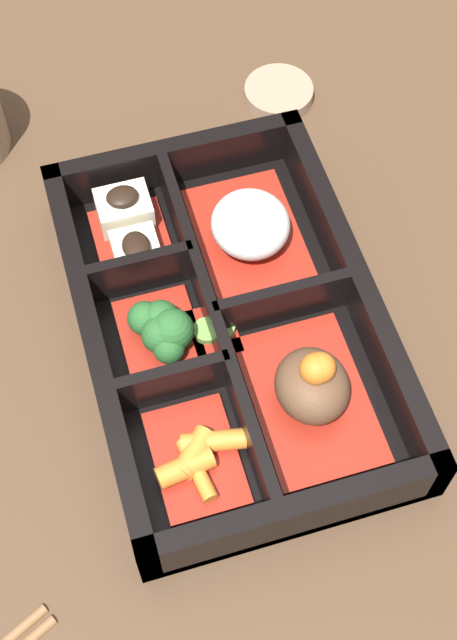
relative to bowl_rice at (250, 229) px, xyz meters
The scene contains 10 objects.
ground_plane 0.08m from the bowl_rice, 28.35° to the right, with size 3.00×3.00×0.00m, color #4C3523.
bento_base 0.08m from the bowl_rice, 28.35° to the right, with size 0.31×0.21×0.01m.
bento_rim 0.08m from the bowl_rice, 30.40° to the right, with size 0.31×0.21×0.05m.
bowl_rice is the anchor object (origin of this frame).
bowl_stew 0.14m from the bowl_rice, ahead, with size 0.12×0.08×0.06m.
bowl_tofu 0.09m from the bowl_rice, 106.96° to the right, with size 0.08×0.06×0.04m.
bowl_greens 0.11m from the bowl_rice, 52.37° to the right, with size 0.07×0.06×0.04m.
bowl_carrots 0.18m from the bowl_rice, 28.26° to the right, with size 0.08×0.07×0.02m.
bowl_pickles 0.09m from the bowl_rice, 34.25° to the right, with size 0.04×0.03×0.01m.
sauce_dish 0.16m from the bowl_rice, 154.00° to the left, with size 0.06×0.06×0.01m.
Camera 1 is at (0.31, -0.09, 0.57)m, focal length 50.00 mm.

